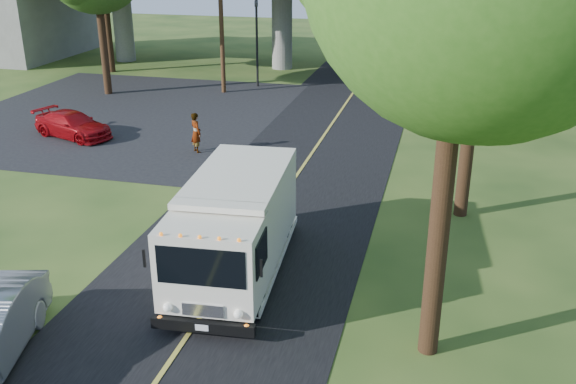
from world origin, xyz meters
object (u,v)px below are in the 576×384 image
(traffic_signal, at_px, (257,34))
(pedestrian, at_px, (196,133))
(step_van, at_px, (235,224))
(red_sedan, at_px, (73,125))
(utility_pole, at_px, (221,13))

(traffic_signal, bearing_deg, pedestrian, -85.04)
(step_van, height_order, red_sedan, step_van)
(traffic_signal, bearing_deg, step_van, -74.78)
(traffic_signal, distance_m, red_sedan, 13.59)
(pedestrian, bearing_deg, red_sedan, 36.97)
(traffic_signal, xyz_separation_m, red_sedan, (-5.24, -12.26, -2.61))
(red_sedan, distance_m, pedestrian, 6.40)
(traffic_signal, bearing_deg, red_sedan, -113.14)
(utility_pole, xyz_separation_m, pedestrian, (2.62, -10.93, -3.72))
(step_van, bearing_deg, red_sedan, 133.15)
(utility_pole, xyz_separation_m, step_van, (7.67, -20.69, -3.09))
(step_van, relative_size, pedestrian, 3.87)
(red_sedan, xyz_separation_m, pedestrian, (6.36, -0.67, 0.28))
(utility_pole, bearing_deg, red_sedan, -110.03)
(step_van, bearing_deg, utility_pole, 105.91)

